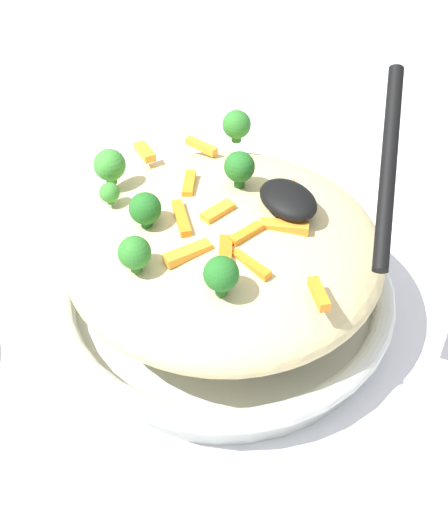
% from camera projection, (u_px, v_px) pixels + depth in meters
% --- Properties ---
extents(ground_plane, '(2.40, 2.40, 0.00)m').
position_uv_depth(ground_plane, '(224.00, 315.00, 0.64)').
color(ground_plane, silver).
extents(serving_bowl, '(0.30, 0.30, 0.04)m').
position_uv_depth(serving_bowl, '(224.00, 297.00, 0.63)').
color(serving_bowl, silver).
rests_on(serving_bowl, ground_plane).
extents(pasta_mound, '(0.27, 0.27, 0.08)m').
position_uv_depth(pasta_mound, '(224.00, 249.00, 0.59)').
color(pasta_mound, '#DBC689').
rests_on(pasta_mound, serving_bowl).
extents(carrot_piece_0, '(0.02, 0.03, 0.01)m').
position_uv_depth(carrot_piece_0, '(219.00, 213.00, 0.56)').
color(carrot_piece_0, orange).
rests_on(carrot_piece_0, pasta_mound).
extents(carrot_piece_1, '(0.03, 0.02, 0.01)m').
position_uv_depth(carrot_piece_1, '(201.00, 146.00, 0.64)').
color(carrot_piece_1, orange).
rests_on(carrot_piece_1, pasta_mound).
extents(carrot_piece_2, '(0.03, 0.03, 0.01)m').
position_uv_depth(carrot_piece_2, '(189.00, 185.00, 0.59)').
color(carrot_piece_2, orange).
rests_on(carrot_piece_2, pasta_mound).
extents(carrot_piece_3, '(0.03, 0.02, 0.01)m').
position_uv_depth(carrot_piece_3, '(226.00, 250.00, 0.53)').
color(carrot_piece_3, orange).
rests_on(carrot_piece_3, pasta_mound).
extents(carrot_piece_4, '(0.01, 0.04, 0.01)m').
position_uv_depth(carrot_piece_4, '(188.00, 253.00, 0.53)').
color(carrot_piece_4, orange).
rests_on(carrot_piece_4, pasta_mound).
extents(carrot_piece_5, '(0.04, 0.02, 0.01)m').
position_uv_depth(carrot_piece_5, '(181.00, 218.00, 0.55)').
color(carrot_piece_5, orange).
rests_on(carrot_piece_5, pasta_mound).
extents(carrot_piece_6, '(0.04, 0.02, 0.01)m').
position_uv_depth(carrot_piece_6, '(251.00, 264.00, 0.52)').
color(carrot_piece_6, orange).
rests_on(carrot_piece_6, pasta_mound).
extents(carrot_piece_7, '(0.03, 0.04, 0.01)m').
position_uv_depth(carrot_piece_7, '(284.00, 227.00, 0.55)').
color(carrot_piece_7, orange).
rests_on(carrot_piece_7, pasta_mound).
extents(carrot_piece_8, '(0.03, 0.01, 0.01)m').
position_uv_depth(carrot_piece_8, '(145.00, 152.00, 0.63)').
color(carrot_piece_8, orange).
rests_on(carrot_piece_8, pasta_mound).
extents(carrot_piece_9, '(0.01, 0.03, 0.01)m').
position_uv_depth(carrot_piece_9, '(279.00, 189.00, 0.59)').
color(carrot_piece_9, orange).
rests_on(carrot_piece_9, pasta_mound).
extents(carrot_piece_10, '(0.03, 0.02, 0.01)m').
position_uv_depth(carrot_piece_10, '(319.00, 294.00, 0.50)').
color(carrot_piece_10, orange).
rests_on(carrot_piece_10, pasta_mound).
extents(carrot_piece_11, '(0.01, 0.03, 0.01)m').
position_uv_depth(carrot_piece_11, '(251.00, 233.00, 0.54)').
color(carrot_piece_11, orange).
rests_on(carrot_piece_11, pasta_mound).
extents(broccoli_floret_0, '(0.03, 0.03, 0.03)m').
position_uv_depth(broccoli_floret_0, '(221.00, 274.00, 0.49)').
color(broccoli_floret_0, '#205B1C').
rests_on(broccoli_floret_0, pasta_mound).
extents(broccoli_floret_1, '(0.03, 0.03, 0.03)m').
position_uv_depth(broccoli_floret_1, '(239.00, 167.00, 0.58)').
color(broccoli_floret_1, '#205B1C').
rests_on(broccoli_floret_1, pasta_mound).
extents(broccoli_floret_2, '(0.03, 0.03, 0.03)m').
position_uv_depth(broccoli_floret_2, '(145.00, 209.00, 0.55)').
color(broccoli_floret_2, '#205B1C').
rests_on(broccoli_floret_2, pasta_mound).
extents(broccoli_floret_3, '(0.02, 0.02, 0.03)m').
position_uv_depth(broccoli_floret_3, '(135.00, 253.00, 0.51)').
color(broccoli_floret_3, '#296820').
rests_on(broccoli_floret_3, pasta_mound).
extents(broccoli_floret_4, '(0.03, 0.03, 0.03)m').
position_uv_depth(broccoli_floret_4, '(110.00, 165.00, 0.59)').
color(broccoli_floret_4, '#377928').
rests_on(broccoli_floret_4, pasta_mound).
extents(broccoli_floret_5, '(0.02, 0.02, 0.02)m').
position_uv_depth(broccoli_floret_5, '(110.00, 193.00, 0.58)').
color(broccoli_floret_5, '#377928').
rests_on(broccoli_floret_5, pasta_mound).
extents(broccoli_floret_6, '(0.03, 0.03, 0.03)m').
position_uv_depth(broccoli_floret_6, '(237.00, 125.00, 0.64)').
color(broccoli_floret_6, '#296820').
rests_on(broccoli_floret_6, pasta_mound).
extents(serving_spoon, '(0.14, 0.13, 0.10)m').
position_uv_depth(serving_spoon, '(324.00, 187.00, 0.55)').
color(serving_spoon, black).
rests_on(serving_spoon, pasta_mound).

